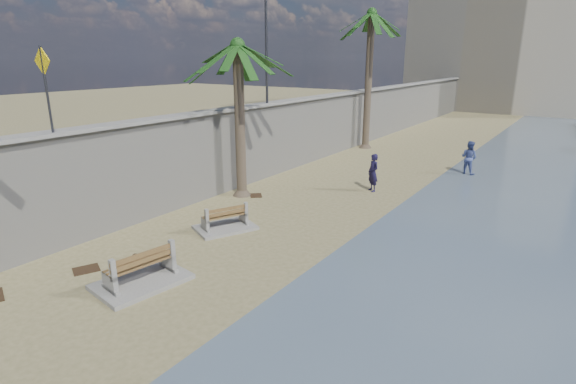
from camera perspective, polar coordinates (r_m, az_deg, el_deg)
The scene contains 15 objects.
ground_plane at distance 11.13m, azimuth -19.13°, elevation -15.08°, with size 140.00×140.00×0.00m, color #928659.
seawall at distance 28.83m, azimuth 6.90°, elevation 8.74°, with size 0.45×70.00×3.50m, color gray.
wall_cap at distance 28.64m, azimuth 7.02°, elevation 12.31°, with size 0.80×70.00×0.12m, color gray.
end_building at distance 58.23m, azimuth 25.52°, elevation 16.46°, with size 18.00×12.00×14.00m, color #B7AA93.
bench_near at distance 12.42m, azimuth -18.23°, elevation -9.32°, with size 1.88×2.49×0.95m.
bench_far at distance 15.60m, azimuth -8.02°, elevation -3.44°, with size 2.05×2.35×0.82m.
palm_mid at distance 18.59m, azimuth -6.43°, elevation 17.82°, with size 5.00×5.00×7.05m.
palm_back at distance 29.61m, azimuth 10.59°, elevation 21.18°, with size 5.00×5.00×9.17m.
pedestrian_sign at distance 14.63m, azimuth -28.50°, elevation 12.66°, with size 0.78×0.07×2.40m.
streetlight at distance 21.72m, azimuth -2.78°, elevation 19.21°, with size 0.28×0.28×5.12m.
person_a at distance 20.03m, azimuth 10.77°, elevation 2.76°, with size 0.69×0.47×1.92m, color #161232.
person_b at distance 24.46m, azimuth 22.02°, elevation 4.28°, with size 0.90×0.70×1.87m, color #465391.
debris_b at distance 13.91m, azimuth -24.25°, elevation -8.96°, with size 0.68×0.54×0.03m, color #382616.
debris_c at distance 19.30m, azimuth -4.09°, elevation -0.44°, with size 0.61×0.48×0.03m, color #382616.
debris_d at distance 14.13m, azimuth -18.72°, elevation -7.92°, with size 0.50×0.40×0.03m, color #382616.
Camera 1 is at (7.91, -5.37, 5.69)m, focal length 28.00 mm.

